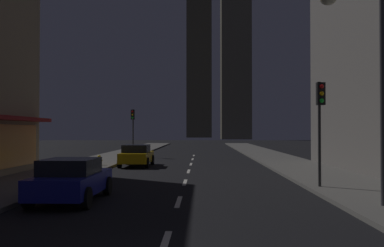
% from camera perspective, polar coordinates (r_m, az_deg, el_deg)
% --- Properties ---
extents(ground_plane, '(78.00, 136.00, 0.10)m').
position_cam_1_polar(ground_plane, '(37.58, 0.18, -4.72)').
color(ground_plane, black).
extents(sidewalk_right, '(4.00, 76.00, 0.15)m').
position_cam_1_polar(sidewalk_right, '(38.08, 10.80, -4.46)').
color(sidewalk_right, '#605E59').
rests_on(sidewalk_right, ground).
extents(sidewalk_left, '(4.00, 76.00, 0.15)m').
position_cam_1_polar(sidewalk_left, '(38.37, -10.36, -4.44)').
color(sidewalk_left, '#605E59').
rests_on(sidewalk_left, ground).
extents(lane_marking_center, '(0.16, 38.60, 0.01)m').
position_cam_1_polar(lane_marking_center, '(21.84, -0.69, -7.25)').
color(lane_marking_center, silver).
rests_on(lane_marking_center, ground).
extents(skyscraper_distant_tall, '(8.96, 7.10, 49.96)m').
position_cam_1_polar(skyscraper_distant_tall, '(151.65, 0.98, 7.55)').
color(skyscraper_distant_tall, '#494537').
rests_on(skyscraper_distant_tall, ground).
extents(skyscraper_distant_mid, '(8.40, 8.95, 59.53)m').
position_cam_1_polar(skyscraper_distant_mid, '(123.02, 5.99, 11.85)').
color(skyscraper_distant_mid, '#635E4A').
rests_on(skyscraper_distant_mid, ground).
extents(skyscraper_distant_short, '(6.30, 5.74, 39.10)m').
position_cam_1_polar(skyscraper_distant_short, '(161.65, 6.84, 5.09)').
color(skyscraper_distant_short, brown).
rests_on(skyscraper_distant_short, ground).
extents(car_parked_near, '(1.98, 4.24, 1.45)m').
position_cam_1_polar(car_parked_near, '(14.64, -16.19, -7.39)').
color(car_parked_near, navy).
rests_on(car_parked_near, ground).
extents(car_parked_far, '(1.98, 4.24, 1.45)m').
position_cam_1_polar(car_parked_far, '(28.15, -7.61, -4.34)').
color(car_parked_far, gold).
rests_on(car_parked_far, ground).
extents(fire_hydrant_far_left, '(0.42, 0.30, 0.65)m').
position_cam_1_polar(fire_hydrant_far_left, '(27.72, -12.63, -4.97)').
color(fire_hydrant_far_left, gold).
rests_on(fire_hydrant_far_left, sidewalk_left).
extents(traffic_light_near_right, '(0.32, 0.48, 4.20)m').
position_cam_1_polar(traffic_light_near_right, '(17.31, 17.20, 1.73)').
color(traffic_light_near_right, '#2D2D2D').
rests_on(traffic_light_near_right, sidewalk_right).
extents(traffic_light_far_left, '(0.32, 0.48, 4.20)m').
position_cam_1_polar(traffic_light_far_left, '(38.09, -8.12, 0.22)').
color(traffic_light_far_left, '#2D2D2D').
rests_on(traffic_light_far_left, sidewalk_left).
extents(street_lamp_right, '(1.96, 0.56, 6.58)m').
position_cam_1_polar(street_lamp_right, '(13.62, 21.44, 10.44)').
color(street_lamp_right, '#38383D').
rests_on(street_lamp_right, sidewalk_right).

